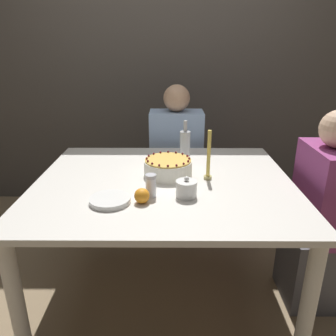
% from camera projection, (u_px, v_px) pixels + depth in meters
% --- Properties ---
extents(ground_plane, '(12.00, 12.00, 0.00)m').
position_uv_depth(ground_plane, '(164.00, 293.00, 2.04)').
color(ground_plane, '#8C7556').
extents(wall_behind, '(8.00, 0.05, 2.60)m').
position_uv_depth(wall_behind, '(166.00, 63.00, 2.89)').
color(wall_behind, '#4C4742').
rests_on(wall_behind, ground_plane).
extents(dining_table, '(1.38, 1.17, 0.77)m').
position_uv_depth(dining_table, '(164.00, 197.00, 1.81)').
color(dining_table, beige).
rests_on(dining_table, ground_plane).
extents(cake, '(0.27, 0.27, 0.11)m').
position_uv_depth(cake, '(168.00, 167.00, 1.82)').
color(cake, white).
rests_on(cake, dining_table).
extents(sugar_bowl, '(0.10, 0.10, 0.10)m').
position_uv_depth(sugar_bowl, '(186.00, 189.00, 1.57)').
color(sugar_bowl, silver).
rests_on(sugar_bowl, dining_table).
extents(sugar_shaker, '(0.05, 0.05, 0.11)m').
position_uv_depth(sugar_shaker, '(151.00, 185.00, 1.56)').
color(sugar_shaker, white).
rests_on(sugar_shaker, dining_table).
extents(plate_stack, '(0.19, 0.19, 0.02)m').
position_uv_depth(plate_stack, '(110.00, 200.00, 1.52)').
color(plate_stack, silver).
rests_on(plate_stack, dining_table).
extents(candle, '(0.04, 0.04, 0.27)m').
position_uv_depth(candle, '(208.00, 160.00, 1.75)').
color(candle, tan).
rests_on(candle, dining_table).
extents(bottle, '(0.07, 0.07, 0.25)m').
position_uv_depth(bottle, '(185.00, 144.00, 2.07)').
color(bottle, '#B2B7BC').
rests_on(bottle, dining_table).
extents(orange_fruit_0, '(0.07, 0.07, 0.07)m').
position_uv_depth(orange_fruit_0, '(142.00, 196.00, 1.51)').
color(orange_fruit_0, orange).
rests_on(orange_fruit_0, dining_table).
extents(person_man_blue_shirt, '(0.40, 0.34, 1.18)m').
position_uv_depth(person_man_blue_shirt, '(176.00, 171.00, 2.60)').
color(person_man_blue_shirt, '#595960').
rests_on(person_man_blue_shirt, ground_plane).
extents(person_woman_floral, '(0.34, 0.40, 1.15)m').
position_uv_depth(person_woman_floral, '(321.00, 225.00, 1.85)').
color(person_woman_floral, '#595960').
rests_on(person_woman_floral, ground_plane).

